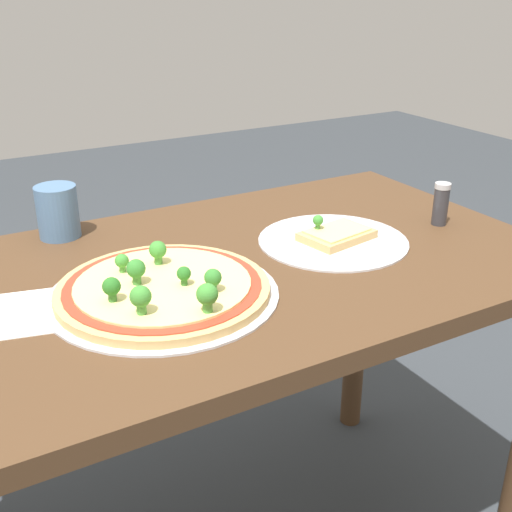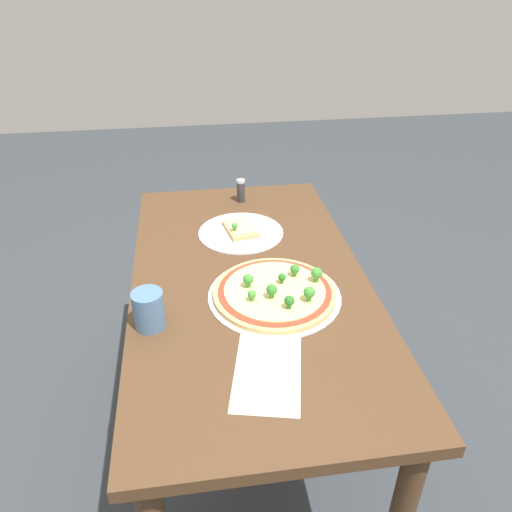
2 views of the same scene
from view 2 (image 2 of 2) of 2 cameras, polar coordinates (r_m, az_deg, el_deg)
ground_plane at (r=2.05m, az=-0.60°, el=-20.36°), size 8.00×8.00×0.00m
dining_table at (r=1.58m, az=-0.73°, el=-5.69°), size 1.32×0.71×0.76m
pizza_tray_whole at (r=1.43m, az=2.23°, el=-4.16°), size 0.38×0.38×0.07m
pizza_tray_slice at (r=1.75m, az=-1.77°, el=2.91°), size 0.30×0.30×0.05m
drinking_cup at (r=1.33m, az=-12.16°, el=-6.03°), size 0.08×0.08×0.11m
condiment_shaker at (r=1.96m, az=-1.74°, el=7.49°), size 0.03×0.03×0.09m
paper_menu at (r=1.21m, az=1.35°, el=-12.86°), size 0.30×0.21×0.00m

